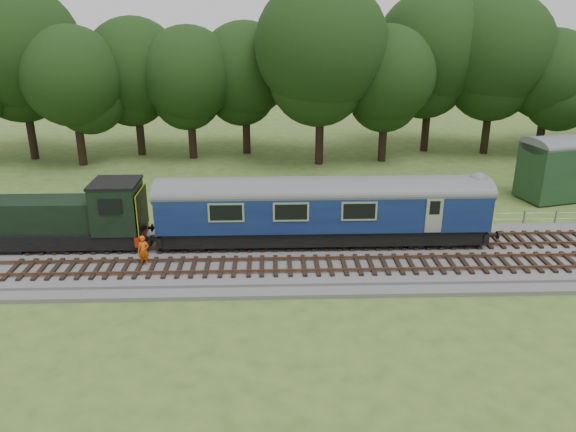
{
  "coord_description": "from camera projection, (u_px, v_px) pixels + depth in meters",
  "views": [
    {
      "loc": [
        -3.74,
        -27.58,
        12.91
      ],
      "look_at": [
        -2.79,
        1.4,
        2.0
      ],
      "focal_mm": 35.0,
      "sensor_mm": 36.0,
      "label": 1
    }
  ],
  "objects": [
    {
      "name": "worker",
      "position": [
        143.0,
        251.0,
        28.67
      ],
      "size": [
        0.59,
        0.4,
        1.6
      ],
      "primitive_type": "imported",
      "rotation": [
        0.0,
        0.0,
        0.02
      ],
      "color": "#DB4B0B",
      "rests_on": "ballast"
    },
    {
      "name": "tree_line",
      "position": [
        311.0,
        157.0,
        51.04
      ],
      "size": [
        70.0,
        8.0,
        18.0
      ],
      "primitive_type": null,
      "color": "black",
      "rests_on": "ground"
    },
    {
      "name": "ground",
      "position": [
        340.0,
        259.0,
        30.46
      ],
      "size": [
        120.0,
        120.0,
        0.0
      ],
      "primitive_type": "plane",
      "color": "#3F5C22",
      "rests_on": "ground"
    },
    {
      "name": "track_south",
      "position": [
        344.0,
        265.0,
        28.82
      ],
      "size": [
        67.2,
        2.4,
        0.21
      ],
      "color": "black",
      "rests_on": "ballast"
    },
    {
      "name": "track_north",
      "position": [
        337.0,
        242.0,
        31.63
      ],
      "size": [
        67.2,
        2.4,
        0.21
      ],
      "color": "black",
      "rests_on": "ballast"
    },
    {
      "name": "shunter_loco",
      "position": [
        69.0,
        219.0,
        30.63
      ],
      "size": [
        8.91,
        2.6,
        3.38
      ],
      "color": "black",
      "rests_on": "ground"
    },
    {
      "name": "dmu_railcar",
      "position": [
        323.0,
        205.0,
        30.83
      ],
      "size": [
        18.05,
        2.86,
        3.88
      ],
      "color": "black",
      "rests_on": "ground"
    },
    {
      "name": "ballast",
      "position": [
        340.0,
        256.0,
        30.4
      ],
      "size": [
        70.0,
        7.0,
        0.35
      ],
      "primitive_type": "cube",
      "color": "#4C4C4F",
      "rests_on": "ground"
    },
    {
      "name": "fence",
      "position": [
        331.0,
        228.0,
        34.67
      ],
      "size": [
        64.0,
        0.12,
        1.0
      ],
      "primitive_type": null,
      "color": "#6B6054",
      "rests_on": "ground"
    }
  ]
}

